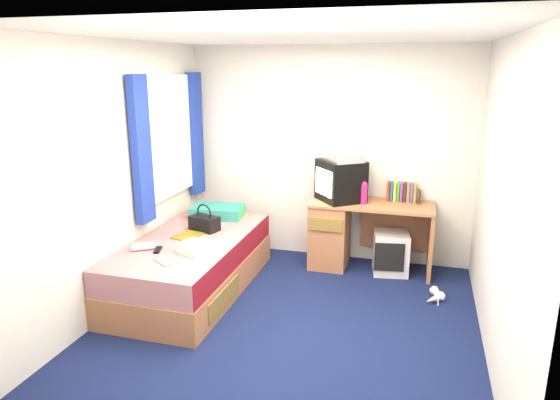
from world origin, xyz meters
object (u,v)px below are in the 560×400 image
(pillow, at_px, (218,211))
(white_heels, at_px, (436,297))
(vcr, at_px, (342,156))
(pink_water_bottle, at_px, (364,194))
(storage_cube, at_px, (391,253))
(handbag, at_px, (204,223))
(colour_swatch_fan, at_px, (163,262))
(crt_tv, at_px, (341,181))
(towel, at_px, (194,248))
(picture_frame, at_px, (419,197))
(magazine, at_px, (188,236))
(water_bottle, at_px, (143,247))
(bed, at_px, (192,264))
(remote_control, at_px, (158,250))
(aerosol_can, at_px, (363,194))
(desk, at_px, (346,231))

(pillow, relative_size, white_heels, 1.72)
(vcr, bearing_deg, pink_water_bottle, 37.91)
(storage_cube, relative_size, handbag, 1.36)
(colour_swatch_fan, bearing_deg, crt_tv, 53.59)
(handbag, height_order, towel, handbag)
(picture_frame, height_order, towel, picture_frame)
(magazine, relative_size, colour_swatch_fan, 1.27)
(vcr, relative_size, handbag, 1.37)
(pillow, relative_size, water_bottle, 2.81)
(picture_frame, height_order, handbag, picture_frame)
(storage_cube, height_order, vcr, vcr)
(bed, height_order, white_heels, bed)
(magazine, relative_size, water_bottle, 1.40)
(magazine, distance_m, remote_control, 0.44)
(pillow, xyz_separation_m, picture_frame, (2.15, 0.43, 0.22))
(pillow, height_order, storage_cube, pillow)
(aerosol_can, relative_size, remote_control, 1.22)
(pillow, bearing_deg, storage_cube, 7.23)
(bed, relative_size, remote_control, 12.50)
(aerosol_can, height_order, towel, aerosol_can)
(handbag, distance_m, water_bottle, 0.75)
(crt_tv, relative_size, towel, 2.27)
(crt_tv, height_order, magazine, crt_tv)
(pillow, distance_m, magazine, 0.70)
(water_bottle, relative_size, colour_swatch_fan, 0.91)
(storage_cube, xyz_separation_m, water_bottle, (-2.14, -1.40, 0.35))
(desk, bearing_deg, vcr, 177.06)
(picture_frame, bearing_deg, crt_tv, -176.41)
(aerosol_can, xyz_separation_m, handbag, (-1.51, -0.75, -0.23))
(handbag, height_order, magazine, handbag)
(pillow, bearing_deg, picture_frame, 11.34)
(vcr, height_order, towel, vcr)
(picture_frame, distance_m, pink_water_bottle, 0.60)
(pillow, bearing_deg, white_heels, -8.07)
(storage_cube, relative_size, remote_control, 2.82)
(water_bottle, bearing_deg, picture_frame, 33.58)
(bed, height_order, crt_tv, crt_tv)
(bed, relative_size, white_heels, 6.11)
(desk, xyz_separation_m, vcr, (-0.07, 0.00, 0.83))
(desk, distance_m, white_heels, 1.23)
(vcr, bearing_deg, crt_tv, -86.84)
(vcr, distance_m, pink_water_bottle, 0.47)
(magazine, distance_m, white_heels, 2.48)
(pillow, relative_size, colour_swatch_fan, 2.56)
(white_heels, bearing_deg, bed, -170.07)
(bed, bearing_deg, pillow, 92.49)
(aerosol_can, xyz_separation_m, water_bottle, (-1.81, -1.44, -0.27))
(vcr, height_order, handbag, vcr)
(bed, xyz_separation_m, crt_tv, (1.29, 1.05, 0.70))
(storage_cube, height_order, pink_water_bottle, pink_water_bottle)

